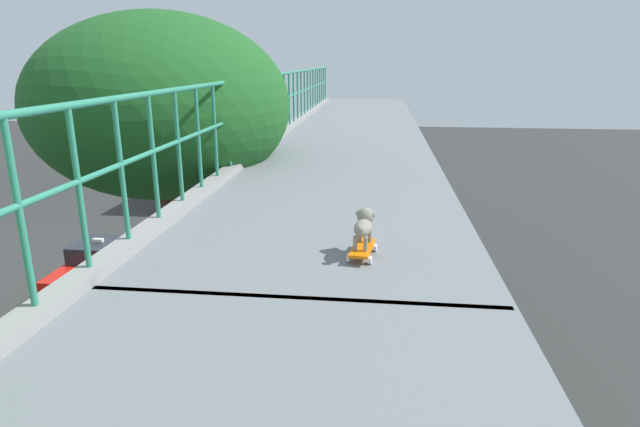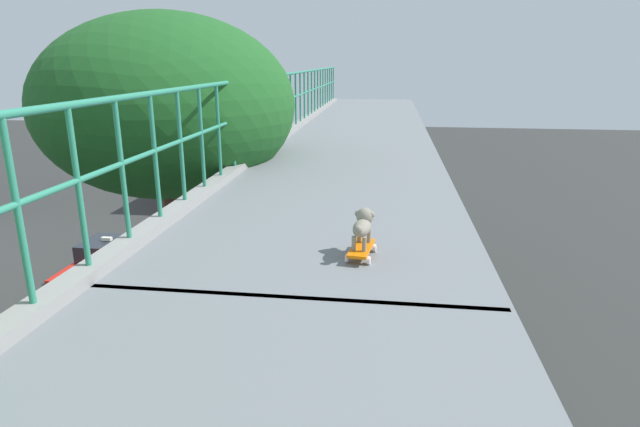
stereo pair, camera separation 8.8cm
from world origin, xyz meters
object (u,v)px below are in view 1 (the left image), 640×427
car_white_fifth (135,334)px  toy_skateboard (362,249)px  city_bus (211,160)px  small_dog (364,224)px  car_red_taxi_sixth (98,264)px

car_white_fifth → toy_skateboard: bearing=-50.9°
toy_skateboard → city_bus: bearing=110.9°
city_bus → small_dog: (9.94, -25.94, 4.53)m
car_white_fifth → toy_skateboard: (6.14, -7.56, 5.47)m
car_white_fifth → small_dog: small_dog is taller
car_red_taxi_sixth → city_bus: city_bus is taller
car_white_fifth → city_bus: 18.86m
city_bus → small_dog: size_ratio=26.82×
car_white_fifth → city_bus: city_bus is taller
car_red_taxi_sixth → small_dog: 16.53m
car_white_fifth → city_bus: (-3.79, 18.44, 1.14)m
car_red_taxi_sixth → city_bus: 13.90m
city_bus → small_dog: 28.15m
car_white_fifth → small_dog: 11.23m
car_white_fifth → city_bus: size_ratio=0.41×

